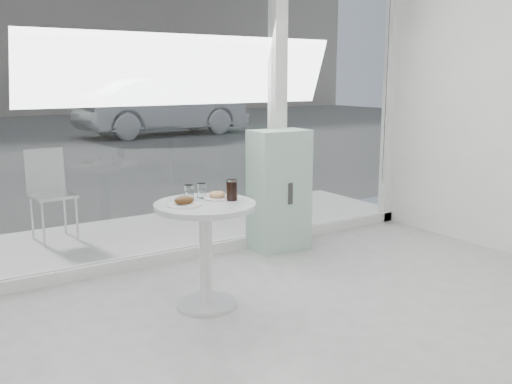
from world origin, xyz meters
TOP-DOWN VIEW (x-y plane):
  - storefront at (0.07, 3.00)m, footprint 5.00×0.14m
  - main_table at (-0.50, 1.90)m, footprint 0.72×0.72m
  - patio_deck at (0.00, 3.80)m, footprint 5.60×1.60m
  - mint_cabinet at (0.77, 2.77)m, footprint 0.55×0.39m
  - patio_chair at (-1.02, 4.17)m, footprint 0.42×0.42m
  - car_silver at (4.38, 13.46)m, footprint 4.90×1.94m
  - plate_fritter at (-0.66, 1.90)m, footprint 0.23×0.23m
  - plate_donut at (-0.36, 1.97)m, footprint 0.20×0.20m
  - water_tumbler_a at (-0.55, 2.04)m, footprint 0.07×0.07m
  - water_tumbler_b at (-0.43, 2.07)m, footprint 0.07×0.07m
  - cola_glass at (-0.29, 1.87)m, footprint 0.08×0.08m

SIDE VIEW (x-z plane):
  - patio_deck at x=0.00m, z-range 0.00..0.05m
  - main_table at x=-0.50m, z-range 0.17..0.94m
  - patio_chair at x=-1.02m, z-range 0.11..1.01m
  - mint_cabinet at x=0.77m, z-range 0.00..1.15m
  - plate_donut at x=-0.36m, z-range 0.76..0.82m
  - car_silver at x=4.38m, z-range 0.00..1.59m
  - plate_fritter at x=-0.66m, z-range 0.76..0.83m
  - water_tumbler_b at x=-0.43m, z-range 0.76..0.87m
  - water_tumbler_a at x=-0.55m, z-range 0.76..0.88m
  - cola_glass at x=-0.29m, z-range 0.77..0.92m
  - storefront at x=0.07m, z-range 0.21..3.21m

